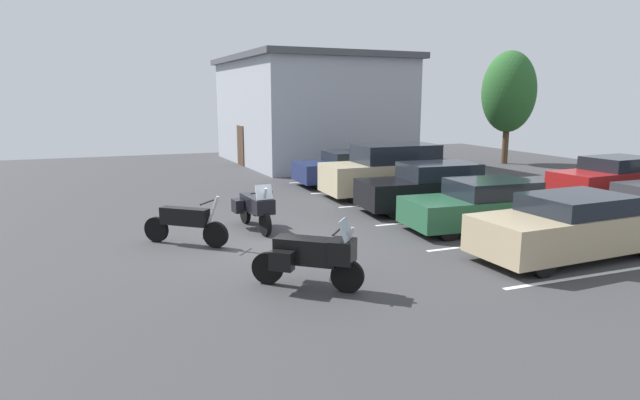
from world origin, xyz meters
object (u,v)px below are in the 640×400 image
object	(u,v)px
car_tan	(572,227)
motorcycle_touring	(255,207)
car_green	(484,205)
car_far_red	(613,178)
motorcycle_second	(186,222)
motorcycle_third	(311,255)
car_navy	(352,168)
car_champagne	(387,171)
car_black	(433,188)

from	to	relation	value
car_tan	motorcycle_touring	bearing A→B (deg)	-129.38
car_green	car_far_red	size ratio (longest dim) A/B	0.91
motorcycle_second	motorcycle_third	size ratio (longest dim) A/B	1.02
motorcycle_touring	car_navy	distance (m)	8.25
motorcycle_third	car_far_red	world-z (taller)	car_far_red
car_tan	car_navy	bearing A→B (deg)	-177.44
car_far_red	motorcycle_touring	bearing A→B (deg)	-89.37
motorcycle_touring	car_champagne	size ratio (longest dim) A/B	0.50
car_champagne	car_black	bearing A→B (deg)	2.82
car_navy	car_tan	world-z (taller)	car_tan
motorcycle_touring	car_far_red	size ratio (longest dim) A/B	0.46
motorcycle_touring	car_green	distance (m)	6.29
motorcycle_third	car_far_red	size ratio (longest dim) A/B	0.37
car_navy	car_champagne	size ratio (longest dim) A/B	1.02
car_champagne	car_green	xyz separation A→B (m)	(5.43, 0.12, -0.26)
car_navy	car_green	size ratio (longest dim) A/B	1.03
motorcycle_touring	car_black	size ratio (longest dim) A/B	0.47
motorcycle_third	car_green	xyz separation A→B (m)	(-2.66, 6.03, 0.01)
car_green	motorcycle_second	bearing A→B (deg)	-99.41
car_champagne	car_far_red	bearing A→B (deg)	67.51
motorcycle_second	car_tan	distance (m)	9.09
car_black	motorcycle_third	bearing A→B (deg)	-49.19
car_champagne	car_green	size ratio (longest dim) A/B	1.02
motorcycle_second	car_tan	xyz separation A→B (m)	(4.17, 8.07, 0.14)
motorcycle_second	car_far_red	size ratio (longest dim) A/B	0.38
car_navy	car_black	world-z (taller)	car_black
motorcycle_third	car_champagne	size ratio (longest dim) A/B	0.41
car_champagne	car_tan	world-z (taller)	car_champagne
motorcycle_touring	car_tan	bearing A→B (deg)	50.62
motorcycle_second	car_champagne	world-z (taller)	car_champagne
motorcycle_second	car_champagne	size ratio (longest dim) A/B	0.41
motorcycle_touring	car_far_red	xyz separation A→B (m)	(-0.15, 13.39, 0.07)
motorcycle_touring	car_navy	size ratio (longest dim) A/B	0.49
car_champagne	car_tan	xyz separation A→B (m)	(8.30, 0.30, -0.22)
car_green	car_far_red	bearing A→B (deg)	107.02
motorcycle_touring	car_far_red	bearing A→B (deg)	90.63
motorcycle_touring	car_champagne	bearing A→B (deg)	119.61
motorcycle_second	car_far_red	world-z (taller)	car_far_red
motorcycle_third	car_tan	distance (m)	6.22
car_tan	car_champagne	bearing A→B (deg)	-177.90
car_champagne	car_black	size ratio (longest dim) A/B	0.94
car_far_red	car_tan	bearing A→B (deg)	-54.75
motorcycle_second	car_tan	size ratio (longest dim) A/B	0.39
car_navy	car_far_red	bearing A→B (deg)	52.79
car_tan	car_far_red	xyz separation A→B (m)	(-5.15, 7.29, -0.00)
car_navy	car_black	bearing A→B (deg)	3.38
car_champagne	car_tan	size ratio (longest dim) A/B	0.94
motorcycle_third	car_green	size ratio (longest dim) A/B	0.41
car_navy	motorcycle_second	bearing A→B (deg)	-47.69
motorcycle_touring	motorcycle_second	distance (m)	2.14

